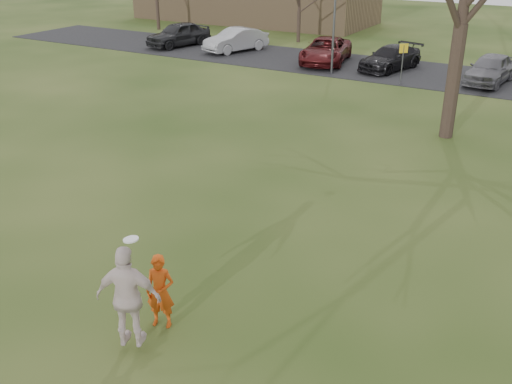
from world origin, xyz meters
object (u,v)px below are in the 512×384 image
car_1 (236,40)px  catching_play (129,297)px  player_defender (160,291)px  car_3 (390,58)px  car_4 (490,69)px  car_2 (326,50)px  car_0 (178,34)px

car_1 → catching_play: (13.87, -25.83, 0.44)m
player_defender → car_3: (-3.55, 24.71, -0.10)m
catching_play → player_defender: bearing=92.4°
car_4 → car_1: bearing=-176.7°
car_2 → car_4: bearing=-14.7°
player_defender → car_2: (-7.41, 24.58, -0.03)m
player_defender → car_1: player_defender is taller
car_2 → car_1: bearing=164.6°
car_0 → catching_play: bearing=-41.0°
car_3 → car_4: car_4 is taller
player_defender → car_3: player_defender is taller
car_0 → car_4: size_ratio=1.06×
car_2 → car_4: size_ratio=1.19×
car_1 → car_0: bearing=-156.8°
car_3 → catching_play: 25.87m
car_4 → catching_play: bearing=-88.1°
car_2 → catching_play: (7.45, -25.49, 0.45)m
car_1 → car_3: size_ratio=0.99×
car_0 → car_2: bearing=13.4°
car_0 → car_2: (10.74, -0.01, -0.07)m
car_1 → car_3: 10.28m
car_4 → catching_play: size_ratio=1.88×
car_0 → car_3: 14.60m
car_1 → car_3: car_1 is taller
player_defender → car_4: size_ratio=0.37×
car_0 → car_2: car_0 is taller
car_2 → catching_play: size_ratio=2.24×
car_0 → catching_play: (18.19, -25.51, 0.39)m
player_defender → car_3: size_ratio=0.35×
player_defender → car_4: (1.84, 24.21, -0.01)m
player_defender → catching_play: size_ratio=0.69×
car_4 → car_0: bearing=-175.1°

